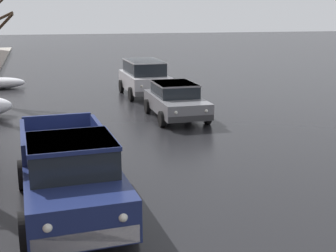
# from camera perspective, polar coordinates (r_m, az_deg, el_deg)

# --- Properties ---
(pickup_truck_darkblue_approaching_near_lane) EXTENTS (2.21, 5.25, 1.76)m
(pickup_truck_darkblue_approaching_near_lane) POSITION_cam_1_polar(r_m,az_deg,el_deg) (9.75, -12.27, -5.67)
(pickup_truck_darkblue_approaching_near_lane) COLOR navy
(pickup_truck_darkblue_approaching_near_lane) RESTS_ON ground
(sedan_grey_parked_kerbside_close) EXTENTS (2.06, 4.16, 1.42)m
(sedan_grey_parked_kerbside_close) POSITION_cam_1_polar(r_m,az_deg,el_deg) (18.31, 0.95, 3.32)
(sedan_grey_parked_kerbside_close) COLOR slate
(sedan_grey_parked_kerbside_close) RESTS_ON ground
(suv_silver_parked_kerbside_mid) EXTENTS (2.15, 4.30, 1.82)m
(suv_silver_parked_kerbside_mid) POSITION_cam_1_polar(r_m,az_deg,el_deg) (23.50, -3.01, 6.21)
(suv_silver_parked_kerbside_mid) COLOR #B7B7BC
(suv_silver_parked_kerbside_mid) RESTS_ON ground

